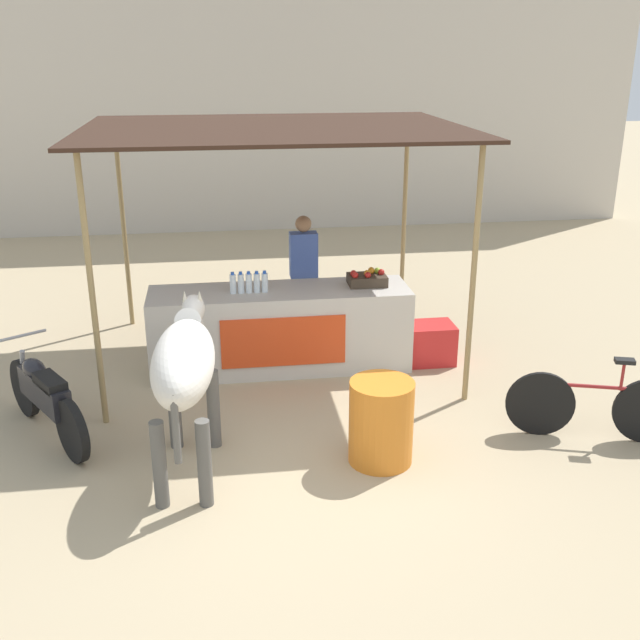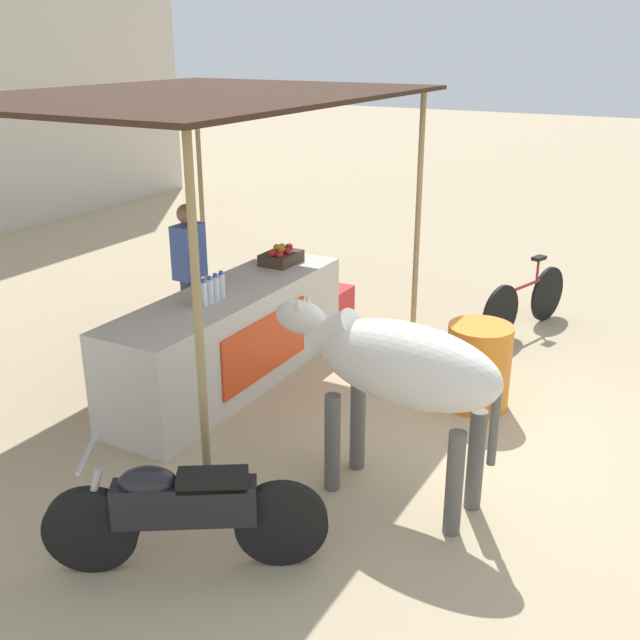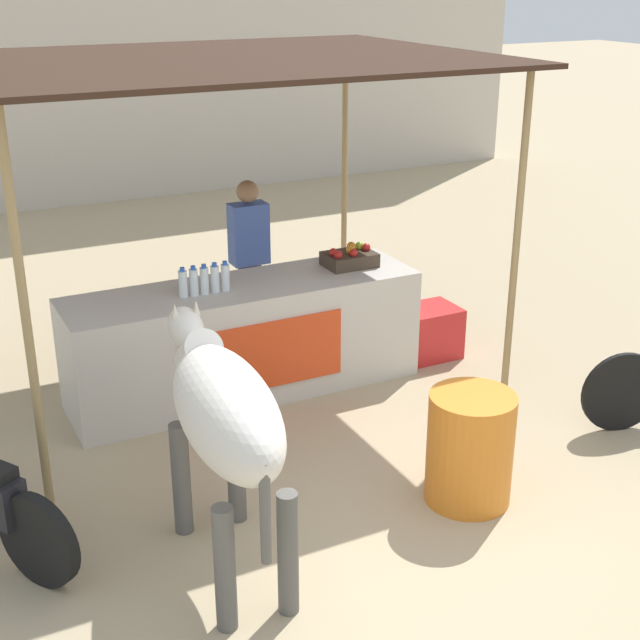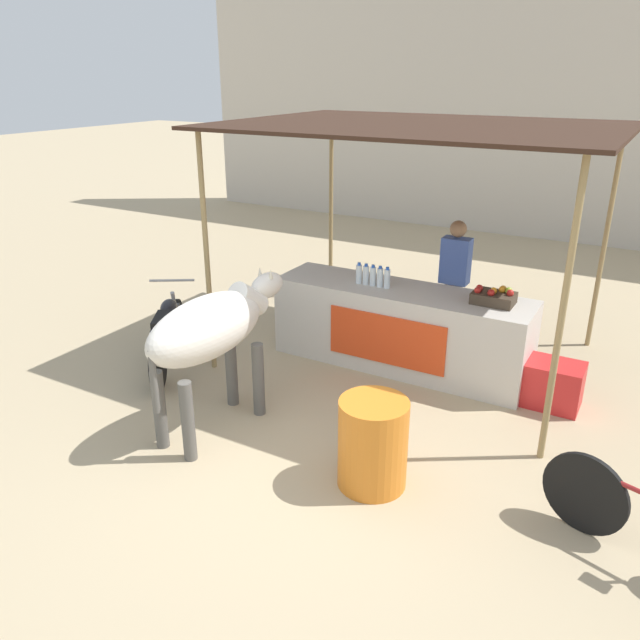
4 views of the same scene
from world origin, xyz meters
name	(u,v)px [view 1 (image 1 of 4)]	position (x,y,z in m)	size (l,w,h in m)	color
ground_plane	(303,462)	(0.00, 0.00, 0.00)	(60.00, 60.00, 0.00)	tan
building_wall_far	(244,78)	(0.00, 9.49, 2.99)	(16.00, 0.50, 5.99)	beige
stall_counter	(280,329)	(0.00, 2.20, 0.48)	(3.00, 0.82, 0.96)	beige
stall_awning	(274,137)	(0.00, 2.50, 2.65)	(4.20, 3.20, 2.76)	#382319
water_bottle_row	(249,283)	(-0.35, 2.15, 1.07)	(0.43, 0.07, 0.25)	silver
fruit_crate	(367,279)	(1.04, 2.25, 1.03)	(0.44, 0.32, 0.18)	#3F3326
vendor_behind_counter	(304,279)	(0.37, 2.95, 0.85)	(0.34, 0.22, 1.65)	#383842
cooler_box	(428,343)	(1.77, 2.10, 0.24)	(0.60, 0.44, 0.48)	red
water_barrel	(381,422)	(0.71, -0.06, 0.39)	(0.59, 0.59, 0.79)	orange
cow	(185,365)	(-1.01, 0.02, 1.03)	(0.64, 1.84, 1.44)	silver
motorcycle_parked	(45,395)	(-2.40, 0.87, 0.43)	(1.05, 1.57, 0.90)	black
bicycle_leaning	(595,406)	(2.83, 0.06, 0.35)	(1.60, 0.53, 0.85)	black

